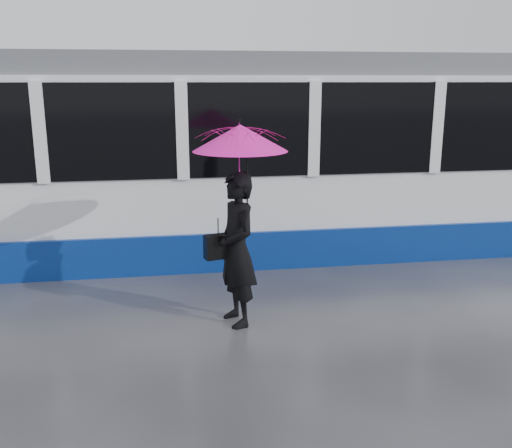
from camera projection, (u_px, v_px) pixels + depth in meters
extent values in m
plane|color=#2B2B30|center=(235.00, 301.00, 7.78)|extent=(90.00, 90.00, 0.00)
cube|color=#3F3D38|center=(222.00, 261.00, 9.48)|extent=(34.00, 0.07, 0.02)
cube|color=#3F3D38|center=(214.00, 238.00, 10.86)|extent=(34.00, 0.07, 0.02)
cube|color=white|center=(90.00, 167.00, 9.47)|extent=(24.00, 2.40, 2.95)
cube|color=navy|center=(95.00, 237.00, 9.77)|extent=(24.00, 2.56, 0.62)
cube|color=black|center=(87.00, 126.00, 9.31)|extent=(23.00, 2.48, 1.40)
cube|color=#5A5C62|center=(83.00, 64.00, 9.07)|extent=(23.60, 2.20, 0.35)
imported|color=black|center=(237.00, 250.00, 6.87)|extent=(0.62, 0.78, 1.89)
imported|color=#F71485|center=(240.00, 163.00, 6.62)|extent=(1.27, 1.28, 0.94)
cone|color=#F71485|center=(240.00, 138.00, 6.55)|extent=(1.36, 1.36, 0.31)
cylinder|color=black|center=(240.00, 122.00, 6.50)|extent=(0.01, 0.01, 0.07)
cylinder|color=black|center=(247.00, 193.00, 6.74)|extent=(0.02, 0.02, 0.83)
cube|color=black|center=(218.00, 246.00, 6.84)|extent=(0.36, 0.23, 0.29)
cylinder|color=black|center=(218.00, 227.00, 6.78)|extent=(0.01, 0.01, 0.18)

